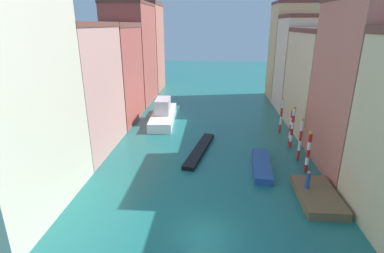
% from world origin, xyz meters
% --- Properties ---
extents(ground_plane, '(154.00, 154.00, 0.00)m').
position_xyz_m(ground_plane, '(0.00, 24.50, 0.00)').
color(ground_plane, '#1E6B66').
extents(building_left_1, '(7.03, 11.58, 13.98)m').
position_xyz_m(building_left_1, '(-14.48, 14.05, 7.00)').
color(building_left_1, tan).
rests_on(building_left_1, ground).
extents(building_left_2, '(7.03, 10.84, 13.96)m').
position_xyz_m(building_left_2, '(-14.48, 25.38, 6.99)').
color(building_left_2, '#B25147').
rests_on(building_left_2, ground).
extents(building_left_3, '(7.03, 11.63, 17.25)m').
position_xyz_m(building_left_3, '(-14.48, 36.87, 8.64)').
color(building_left_3, '#B25147').
rests_on(building_left_3, ground).
extents(building_left_4, '(7.03, 9.10, 18.03)m').
position_xyz_m(building_left_4, '(-14.48, 47.51, 9.03)').
color(building_left_4, '#C6705B').
rests_on(building_left_4, ground).
extents(building_right_1, '(7.03, 10.55, 16.48)m').
position_xyz_m(building_right_1, '(14.48, 11.51, 8.25)').
color(building_right_1, '#C6705B').
rests_on(building_right_1, ground).
extents(building_right_2, '(7.03, 12.22, 13.28)m').
position_xyz_m(building_right_2, '(14.48, 22.81, 6.65)').
color(building_right_2, beige).
rests_on(building_right_2, ground).
extents(building_right_3, '(7.03, 8.10, 15.16)m').
position_xyz_m(building_right_3, '(14.48, 33.34, 7.59)').
color(building_right_3, beige).
rests_on(building_right_3, ground).
extents(building_right_4, '(7.03, 7.28, 17.57)m').
position_xyz_m(building_right_4, '(14.48, 41.46, 8.80)').
color(building_right_4, '#DBB77A').
rests_on(building_right_4, ground).
extents(waterfront_dock, '(3.12, 5.83, 0.70)m').
position_xyz_m(waterfront_dock, '(9.17, 5.18, 0.35)').
color(waterfront_dock, brown).
rests_on(waterfront_dock, ground).
extents(person_on_dock, '(0.36, 0.36, 1.57)m').
position_xyz_m(person_on_dock, '(8.44, 5.81, 1.43)').
color(person_on_dock, '#234C93').
rests_on(person_on_dock, waterfront_dock).
extents(mooring_pole_0, '(0.37, 0.37, 4.26)m').
position_xyz_m(mooring_pole_0, '(9.63, 10.10, 2.19)').
color(mooring_pole_0, red).
rests_on(mooring_pole_0, ground).
extents(mooring_pole_1, '(0.31, 0.31, 4.66)m').
position_xyz_m(mooring_pole_1, '(9.57, 12.84, 2.38)').
color(mooring_pole_1, red).
rests_on(mooring_pole_1, ground).
extents(mooring_pole_2, '(0.34, 0.34, 5.02)m').
position_xyz_m(mooring_pole_2, '(9.53, 16.16, 2.56)').
color(mooring_pole_2, red).
rests_on(mooring_pole_2, ground).
extents(mooring_pole_3, '(0.36, 0.36, 4.61)m').
position_xyz_m(mooring_pole_3, '(9.61, 16.98, 2.36)').
color(mooring_pole_3, red).
rests_on(mooring_pole_3, ground).
extents(mooring_pole_4, '(0.30, 0.30, 4.81)m').
position_xyz_m(mooring_pole_4, '(9.34, 21.17, 2.45)').
color(mooring_pole_4, red).
rests_on(mooring_pole_4, ground).
extents(vaporetto_white, '(3.85, 11.48, 3.42)m').
position_xyz_m(vaporetto_white, '(-6.97, 24.98, 1.11)').
color(vaporetto_white, white).
rests_on(vaporetto_white, ground).
extents(gondola_black, '(3.19, 9.78, 0.45)m').
position_xyz_m(gondola_black, '(-0.99, 14.12, 0.22)').
color(gondola_black, black).
rests_on(gondola_black, ground).
extents(motorboat_0, '(2.28, 7.06, 0.69)m').
position_xyz_m(motorboat_0, '(5.40, 10.52, 0.34)').
color(motorboat_0, '#234C93').
rests_on(motorboat_0, ground).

